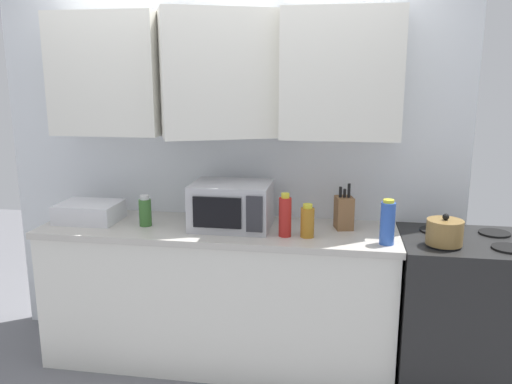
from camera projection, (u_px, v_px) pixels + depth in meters
name	position (u px, v px, depth m)	size (l,w,h in m)	color
wall_back_with_cabinets	(224.00, 115.00, 3.31)	(3.08, 0.58, 2.60)	white
counter_run	(219.00, 294.00, 3.33)	(2.21, 0.63, 0.90)	white
stove_range	(463.00, 312.00, 3.08)	(0.76, 0.64, 0.91)	black
kettle	(445.00, 232.00, 2.85)	(0.20, 0.20, 0.17)	olive
microwave	(232.00, 205.00, 3.19)	(0.48, 0.37, 0.28)	#B7B7BC
dish_rack	(90.00, 212.00, 3.36)	(0.38, 0.30, 0.12)	silver
knife_block	(344.00, 212.00, 3.18)	(0.13, 0.14, 0.29)	brown
bottle_blue_cleaner	(388.00, 223.00, 2.88)	(0.08, 0.08, 0.26)	#2D56B7
bottle_green_oil	(145.00, 211.00, 3.24)	(0.08, 0.08, 0.20)	#386B2D
bottle_amber_vinegar	(307.00, 222.00, 3.01)	(0.08, 0.08, 0.20)	#AD701E
bottle_red_sauce	(285.00, 216.00, 3.02)	(0.07, 0.07, 0.26)	red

